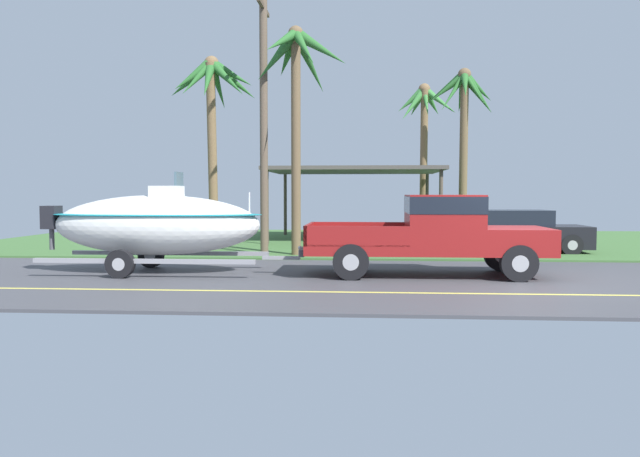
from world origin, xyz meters
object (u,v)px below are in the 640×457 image
(palm_tree_mid, at_px, (424,117))
(utility_pole, at_px, (264,118))
(palm_tree_near_left, at_px, (211,94))
(boat_on_trailer, at_px, (156,224))
(pickup_truck_towing, at_px, (441,231))
(palm_tree_far_left, at_px, (297,77))
(carport_awning, at_px, (354,172))
(parked_sedan_near, at_px, (513,232))
(palm_tree_near_right, at_px, (463,107))

(palm_tree_mid, bearing_deg, utility_pole, -120.39)
(palm_tree_near_left, bearing_deg, boat_on_trailer, -89.53)
(pickup_truck_towing, relative_size, palm_tree_far_left, 0.84)
(palm_tree_near_left, xyz_separation_m, palm_tree_mid, (7.63, 8.21, 0.18))
(carport_awning, bearing_deg, boat_on_trailer, -113.11)
(pickup_truck_towing, distance_m, boat_on_trailer, 6.77)
(parked_sedan_near, distance_m, palm_tree_mid, 9.64)
(palm_tree_near_left, relative_size, palm_tree_near_right, 0.90)
(parked_sedan_near, xyz_separation_m, palm_tree_near_left, (-9.76, -0.03, 4.47))
(palm_tree_near_right, relative_size, palm_tree_mid, 1.04)
(parked_sedan_near, distance_m, palm_tree_near_left, 10.74)
(pickup_truck_towing, height_order, boat_on_trailer, boat_on_trailer)
(parked_sedan_near, bearing_deg, boat_on_trailer, -149.20)
(carport_awning, height_order, palm_tree_near_left, palm_tree_near_left)
(palm_tree_near_left, xyz_separation_m, utility_pole, (1.96, -1.46, -0.95))
(boat_on_trailer, bearing_deg, utility_pole, 66.01)
(pickup_truck_towing, distance_m, utility_pole, 7.21)
(palm_tree_mid, bearing_deg, pickup_truck_towing, -93.34)
(pickup_truck_towing, height_order, carport_awning, carport_awning)
(palm_tree_near_right, distance_m, palm_tree_far_left, 9.94)
(carport_awning, relative_size, utility_pole, 0.84)
(boat_on_trailer, relative_size, palm_tree_near_right, 0.88)
(carport_awning, relative_size, palm_tree_far_left, 0.98)
(palm_tree_near_right, distance_m, palm_tree_mid, 2.42)
(palm_tree_far_left, height_order, utility_pole, utility_pole)
(carport_awning, xyz_separation_m, utility_pole, (-2.62, -6.33, 1.42))
(pickup_truck_towing, xyz_separation_m, palm_tree_mid, (0.81, 13.97, 4.28))
(palm_tree_near_left, relative_size, palm_tree_mid, 0.94)
(boat_on_trailer, xyz_separation_m, palm_tree_far_left, (2.94, 4.15, 4.22))
(boat_on_trailer, xyz_separation_m, parked_sedan_near, (9.71, 5.79, -0.49))
(palm_tree_near_left, bearing_deg, palm_tree_near_right, 34.64)
(palm_tree_near_right, distance_m, utility_pole, 10.56)
(palm_tree_near_left, height_order, palm_tree_near_right, palm_tree_near_right)
(palm_tree_near_left, xyz_separation_m, palm_tree_near_right, (9.05, 6.26, 0.35))
(parked_sedan_near, height_order, carport_awning, carport_awning)
(boat_on_trailer, bearing_deg, palm_tree_mid, 61.50)
(pickup_truck_towing, height_order, palm_tree_far_left, palm_tree_far_left)
(palm_tree_near_left, height_order, palm_tree_far_left, palm_tree_far_left)
(palm_tree_near_right, bearing_deg, parked_sedan_near, -83.53)
(palm_tree_near_right, bearing_deg, carport_awning, -162.79)
(palm_tree_near_right, height_order, palm_tree_mid, palm_tree_near_right)
(carport_awning, bearing_deg, parked_sedan_near, -43.09)
(parked_sedan_near, height_order, palm_tree_near_left, palm_tree_near_left)
(pickup_truck_towing, relative_size, palm_tree_mid, 0.85)
(boat_on_trailer, xyz_separation_m, utility_pole, (1.92, 4.30, 3.03))
(palm_tree_mid, xyz_separation_m, palm_tree_far_left, (-4.64, -9.82, 0.06))
(parked_sedan_near, bearing_deg, palm_tree_mid, 104.60)
(parked_sedan_near, height_order, palm_tree_mid, palm_tree_mid)
(parked_sedan_near, xyz_separation_m, utility_pole, (-7.80, -1.49, 3.52))
(parked_sedan_near, xyz_separation_m, carport_awning, (-5.17, 4.84, 2.10))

